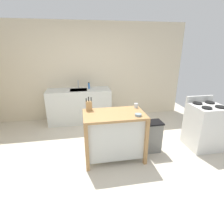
# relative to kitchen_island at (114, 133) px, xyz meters

# --- Properties ---
(ground_plane) EXTENTS (6.30, 6.30, 0.00)m
(ground_plane) POSITION_rel_kitchen_island_xyz_m (-0.23, -0.04, -0.50)
(ground_plane) COLOR beige
(ground_plane) RESTS_ON ground
(wall_back) EXTENTS (5.30, 0.10, 2.60)m
(wall_back) POSITION_rel_kitchen_island_xyz_m (-0.23, 2.20, 0.80)
(wall_back) COLOR beige
(wall_back) RESTS_ON ground
(kitchen_island) EXTENTS (1.08, 0.67, 0.89)m
(kitchen_island) POSITION_rel_kitchen_island_xyz_m (0.00, 0.00, 0.00)
(kitchen_island) COLOR #AD7F4C
(kitchen_island) RESTS_ON ground
(knife_block) EXTENTS (0.11, 0.09, 0.25)m
(knife_block) POSITION_rel_kitchen_island_xyz_m (-0.42, 0.23, 0.48)
(knife_block) COLOR tan
(knife_block) RESTS_ON kitchen_island
(bowl_ceramic_wide) EXTENTS (0.12, 0.12, 0.04)m
(bowl_ceramic_wide) POSITION_rel_kitchen_island_xyz_m (0.37, -0.19, 0.41)
(bowl_ceramic_wide) COLOR gray
(bowl_ceramic_wide) RESTS_ON kitchen_island
(drinking_cup) EXTENTS (0.07, 0.07, 0.09)m
(drinking_cup) POSITION_rel_kitchen_island_xyz_m (0.47, 0.22, 0.44)
(drinking_cup) COLOR silver
(drinking_cup) RESTS_ON kitchen_island
(trash_bin) EXTENTS (0.36, 0.28, 0.63)m
(trash_bin) POSITION_rel_kitchen_island_xyz_m (0.78, 0.09, -0.18)
(trash_bin) COLOR slate
(trash_bin) RESTS_ON ground
(sink_counter) EXTENTS (1.67, 0.60, 0.91)m
(sink_counter) POSITION_rel_kitchen_island_xyz_m (-0.60, 1.85, -0.04)
(sink_counter) COLOR silver
(sink_counter) RESTS_ON ground
(sink_faucet) EXTENTS (0.02, 0.02, 0.22)m
(sink_faucet) POSITION_rel_kitchen_island_xyz_m (-0.60, 1.99, 0.52)
(sink_faucet) COLOR #B7BCC1
(sink_faucet) RESTS_ON sink_counter
(bottle_spray_cleaner) EXTENTS (0.05, 0.05, 0.18)m
(bottle_spray_cleaner) POSITION_rel_kitchen_island_xyz_m (-0.32, 1.92, 0.49)
(bottle_spray_cleaner) COLOR blue
(bottle_spray_cleaner) RESTS_ON sink_counter
(stove) EXTENTS (0.60, 0.60, 1.03)m
(stove) POSITION_rel_kitchen_island_xyz_m (1.87, 0.04, -0.04)
(stove) COLOR silver
(stove) RESTS_ON ground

